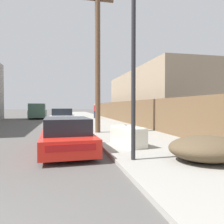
# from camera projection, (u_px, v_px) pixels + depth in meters

# --- Properties ---
(sidewalk_curb) EXTENTS (4.20, 63.00, 0.12)m
(sidewalk_curb) POSITION_uv_depth(u_px,v_px,m) (94.00, 119.00, 25.57)
(sidewalk_curb) COLOR gray
(sidewalk_curb) RESTS_ON ground
(discarded_fridge) EXTENTS (1.02, 1.79, 0.74)m
(discarded_fridge) POSITION_uv_depth(u_px,v_px,m) (128.00, 136.00, 8.21)
(discarded_fridge) COLOR silver
(discarded_fridge) RESTS_ON sidewalk_curb
(parked_sports_car_red) EXTENTS (1.91, 4.53, 1.21)m
(parked_sports_car_red) POSITION_uv_depth(u_px,v_px,m) (66.00, 136.00, 7.82)
(parked_sports_car_red) COLOR red
(parked_sports_car_red) RESTS_ON ground
(car_parked_mid) EXTENTS (2.04, 4.30, 1.40)m
(car_parked_mid) POSITION_uv_depth(u_px,v_px,m) (63.00, 117.00, 18.47)
(car_parked_mid) COLOR silver
(car_parked_mid) RESTS_ON ground
(pickup_truck) EXTENTS (2.20, 5.56, 1.91)m
(pickup_truck) POSITION_uv_depth(u_px,v_px,m) (38.00, 111.00, 27.59)
(pickup_truck) COLOR #385647
(pickup_truck) RESTS_ON ground
(utility_pole) EXTENTS (1.80, 0.29, 8.24)m
(utility_pole) POSITION_uv_depth(u_px,v_px,m) (98.00, 57.00, 12.23)
(utility_pole) COLOR brown
(utility_pole) RESTS_ON sidewalk_curb
(street_lamp) EXTENTS (0.26, 0.26, 4.86)m
(street_lamp) POSITION_uv_depth(u_px,v_px,m) (133.00, 58.00, 6.00)
(street_lamp) COLOR #232326
(street_lamp) RESTS_ON sidewalk_curb
(brush_pile) EXTENTS (2.08, 1.82, 0.68)m
(brush_pile) POSITION_uv_depth(u_px,v_px,m) (207.00, 148.00, 5.93)
(brush_pile) COLOR brown
(brush_pile) RESTS_ON sidewalk_curb
(wooden_fence) EXTENTS (0.08, 34.61, 1.92)m
(wooden_fence) POSITION_uv_depth(u_px,v_px,m) (124.00, 112.00, 19.93)
(wooden_fence) COLOR brown
(wooden_fence) RESTS_ON sidewalk_curb
(building_right_house) EXTENTS (6.00, 16.45, 5.16)m
(building_right_house) POSITION_uv_depth(u_px,v_px,m) (156.00, 97.00, 23.19)
(building_right_house) COLOR gray
(building_right_house) RESTS_ON ground
(pedestrian) EXTENTS (0.34, 0.34, 1.77)m
(pedestrian) POSITION_uv_depth(u_px,v_px,m) (95.00, 111.00, 26.60)
(pedestrian) COLOR #282D42
(pedestrian) RESTS_ON sidewalk_curb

